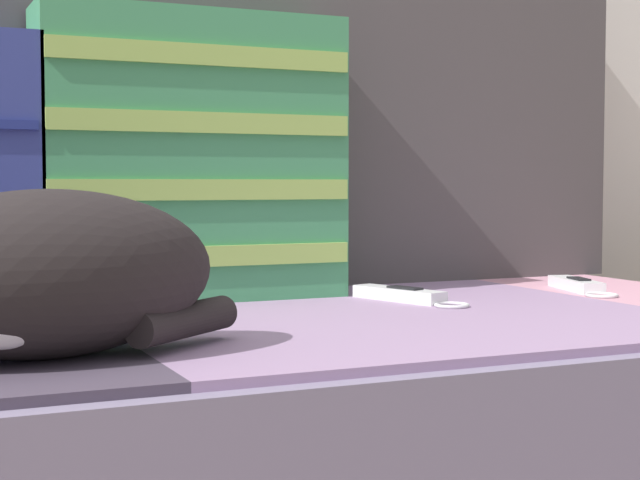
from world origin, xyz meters
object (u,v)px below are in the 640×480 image
Objects in this scene: game_remote_far at (578,285)px; game_remote_near at (403,295)px; sleeping_cat at (32,280)px; throw_pillow_striped at (192,157)px.

game_remote_near is at bearing -179.13° from game_remote_far.
game_remote_far is at bearing 0.87° from game_remote_near.
game_remote_near is at bearing 25.88° from sleeping_cat.
sleeping_cat is 2.09× the size of game_remote_far.
sleeping_cat is at bearing -154.12° from game_remote_near.
game_remote_far is (0.88, 0.28, -0.07)m from sleeping_cat.
sleeping_cat is at bearing -124.52° from throw_pillow_striped.
game_remote_near is (0.56, 0.27, -0.07)m from sleeping_cat.
throw_pillow_striped is at bearing 55.48° from sleeping_cat.
sleeping_cat is 1.95× the size of game_remote_near.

